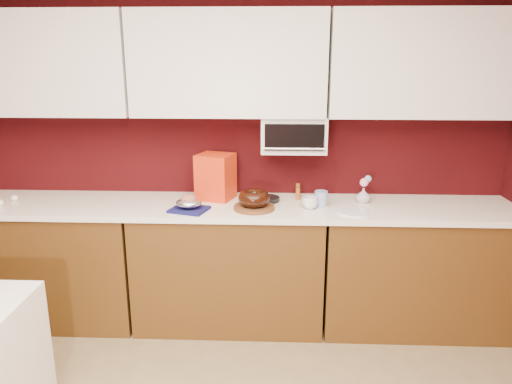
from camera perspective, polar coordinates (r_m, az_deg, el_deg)
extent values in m
cube|color=#340709|center=(3.71, -2.78, 5.17)|extent=(4.00, 0.02, 2.50)
cube|color=#523310|center=(4.00, -22.58, -7.52)|extent=(1.31, 0.58, 0.86)
cube|color=#523310|center=(3.66, -3.04, -8.48)|extent=(1.31, 0.58, 0.86)
cube|color=#523310|center=(3.78, 17.77, -8.44)|extent=(1.31, 0.58, 0.86)
cube|color=white|center=(3.50, -3.15, -1.73)|extent=(4.00, 0.62, 0.04)
cube|color=white|center=(3.85, -23.92, 13.27)|extent=(1.31, 0.33, 0.70)
cube|color=white|center=(3.48, -3.16, 14.42)|extent=(1.31, 0.33, 0.70)
cube|color=white|center=(3.61, 19.08, 13.66)|extent=(1.31, 0.33, 0.70)
cube|color=white|center=(3.53, 4.33, 6.67)|extent=(0.45, 0.30, 0.25)
cube|color=black|center=(3.37, 4.41, 6.25)|extent=(0.40, 0.02, 0.18)
cylinder|color=silver|center=(3.37, 4.39, 4.95)|extent=(0.42, 0.02, 0.02)
cylinder|color=brown|center=(3.37, -0.22, -1.79)|extent=(0.35, 0.35, 0.03)
torus|color=black|center=(3.35, -0.22, -0.69)|extent=(0.25, 0.25, 0.09)
cube|color=#14144C|center=(3.37, -7.65, -1.99)|extent=(0.28, 0.26, 0.02)
ellipsoid|color=silver|center=(3.36, -7.68, -1.24)|extent=(0.22, 0.21, 0.07)
ellipsoid|color=#A35E4A|center=(3.35, -7.70, -0.83)|extent=(0.12, 0.10, 0.07)
cube|color=#BB100C|center=(3.60, -4.64, 1.77)|extent=(0.30, 0.28, 0.33)
cylinder|color=black|center=(3.56, 1.28, -0.80)|extent=(0.22, 0.22, 0.03)
imported|color=silver|center=(3.40, 6.20, -1.09)|extent=(0.13, 0.13, 0.10)
cylinder|color=#1C3E9A|center=(3.46, 7.44, -0.75)|extent=(0.11, 0.11, 0.11)
imported|color=#AEB2C5|center=(3.59, 12.17, -0.29)|extent=(0.09, 0.09, 0.12)
sphere|color=pink|center=(3.57, 12.25, 1.08)|extent=(0.06, 0.06, 0.06)
sphere|color=#81A7CE|center=(3.59, 12.69, 1.49)|extent=(0.05, 0.05, 0.05)
cylinder|color=white|center=(3.36, 11.12, -2.29)|extent=(0.24, 0.24, 0.01)
cylinder|color=brown|center=(3.59, 4.81, -0.20)|extent=(0.04, 0.04, 0.09)
ellipsoid|color=white|center=(3.87, -27.26, -1.09)|extent=(0.07, 0.06, 0.05)
ellipsoid|color=white|center=(3.96, -25.88, -0.61)|extent=(0.06, 0.06, 0.04)
cylinder|color=brown|center=(3.66, 4.81, 0.21)|extent=(0.03, 0.03, 0.10)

